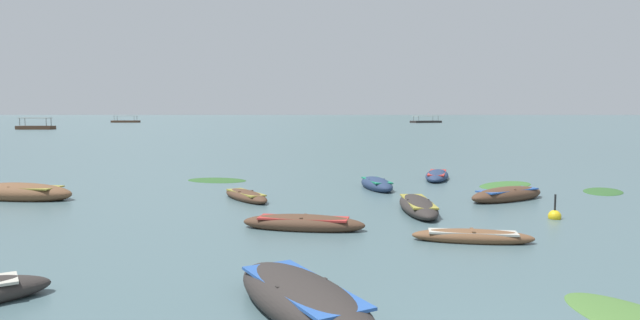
{
  "coord_description": "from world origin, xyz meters",
  "views": [
    {
      "loc": [
        -2.73,
        -5.14,
        3.27
      ],
      "look_at": [
        1.69,
        28.35,
        0.31
      ],
      "focal_mm": 30.07,
      "sensor_mm": 36.0,
      "label": 1
    }
  ],
  "objects_px": {
    "rowboat_1": "(302,299)",
    "ferry_2": "(36,127)",
    "rowboat_10": "(303,223)",
    "ferry_1": "(126,121)",
    "rowboat_4": "(437,176)",
    "mooring_buoy": "(555,216)",
    "rowboat_7": "(18,193)",
    "rowboat_3": "(377,184)",
    "rowboat_0": "(246,196)",
    "rowboat_5": "(472,237)",
    "rowboat_12": "(507,195)",
    "rowboat_2": "(418,206)",
    "ferry_0": "(426,121)"
  },
  "relations": [
    {
      "from": "rowboat_1",
      "to": "ferry_2",
      "type": "height_order",
      "value": "ferry_2"
    },
    {
      "from": "rowboat_10",
      "to": "ferry_1",
      "type": "height_order",
      "value": "ferry_1"
    },
    {
      "from": "rowboat_4",
      "to": "ferry_2",
      "type": "xyz_separation_m",
      "value": [
        -52.1,
        89.51,
        0.28
      ]
    },
    {
      "from": "ferry_1",
      "to": "mooring_buoy",
      "type": "height_order",
      "value": "ferry_1"
    },
    {
      "from": "ferry_1",
      "to": "rowboat_7",
      "type": "bearing_deg",
      "value": -78.87
    },
    {
      "from": "rowboat_3",
      "to": "rowboat_7",
      "type": "height_order",
      "value": "rowboat_7"
    },
    {
      "from": "rowboat_1",
      "to": "rowboat_0",
      "type": "bearing_deg",
      "value": 94.77
    },
    {
      "from": "rowboat_5",
      "to": "rowboat_12",
      "type": "relative_size",
      "value": 0.83
    },
    {
      "from": "rowboat_5",
      "to": "rowboat_7",
      "type": "relative_size",
      "value": 0.66
    },
    {
      "from": "rowboat_10",
      "to": "rowboat_12",
      "type": "height_order",
      "value": "rowboat_12"
    },
    {
      "from": "rowboat_3",
      "to": "rowboat_7",
      "type": "xyz_separation_m",
      "value": [
        -14.23,
        -0.95,
        0.05
      ]
    },
    {
      "from": "rowboat_2",
      "to": "rowboat_3",
      "type": "distance_m",
      "value": 5.44
    },
    {
      "from": "rowboat_0",
      "to": "rowboat_12",
      "type": "relative_size",
      "value": 0.85
    },
    {
      "from": "rowboat_5",
      "to": "rowboat_7",
      "type": "height_order",
      "value": "rowboat_7"
    },
    {
      "from": "rowboat_5",
      "to": "rowboat_12",
      "type": "xyz_separation_m",
      "value": [
        4.01,
        6.1,
        0.07
      ]
    },
    {
      "from": "ferry_0",
      "to": "ferry_2",
      "type": "xyz_separation_m",
      "value": [
        -102.61,
        -61.62,
        0.0
      ]
    },
    {
      "from": "rowboat_2",
      "to": "ferry_0",
      "type": "height_order",
      "value": "ferry_0"
    },
    {
      "from": "rowboat_2",
      "to": "rowboat_10",
      "type": "distance_m",
      "value": 4.65
    },
    {
      "from": "rowboat_1",
      "to": "ferry_2",
      "type": "bearing_deg",
      "value": 112.31
    },
    {
      "from": "rowboat_2",
      "to": "ferry_2",
      "type": "height_order",
      "value": "ferry_2"
    },
    {
      "from": "rowboat_1",
      "to": "rowboat_12",
      "type": "relative_size",
      "value": 1.12
    },
    {
      "from": "rowboat_0",
      "to": "rowboat_4",
      "type": "relative_size",
      "value": 0.8
    },
    {
      "from": "rowboat_2",
      "to": "rowboat_5",
      "type": "height_order",
      "value": "rowboat_2"
    },
    {
      "from": "rowboat_7",
      "to": "mooring_buoy",
      "type": "bearing_deg",
      "value": -19.11
    },
    {
      "from": "rowboat_3",
      "to": "rowboat_5",
      "type": "relative_size",
      "value": 1.03
    },
    {
      "from": "rowboat_0",
      "to": "rowboat_1",
      "type": "distance_m",
      "value": 11.83
    },
    {
      "from": "rowboat_3",
      "to": "ferry_1",
      "type": "relative_size",
      "value": 0.33
    },
    {
      "from": "rowboat_0",
      "to": "rowboat_12",
      "type": "xyz_separation_m",
      "value": [
        9.79,
        -1.37,
        0.05
      ]
    },
    {
      "from": "rowboat_7",
      "to": "ferry_1",
      "type": "xyz_separation_m",
      "value": [
        -34.19,
        173.75,
        0.2
      ]
    },
    {
      "from": "rowboat_7",
      "to": "rowboat_0",
      "type": "bearing_deg",
      "value": -8.54
    },
    {
      "from": "rowboat_10",
      "to": "ferry_1",
      "type": "relative_size",
      "value": 0.37
    },
    {
      "from": "rowboat_7",
      "to": "mooring_buoy",
      "type": "relative_size",
      "value": 5.34
    },
    {
      "from": "rowboat_12",
      "to": "ferry_0",
      "type": "bearing_deg",
      "value": 72.36
    },
    {
      "from": "ferry_1",
      "to": "rowboat_2",
      "type": "bearing_deg",
      "value": -74.77
    },
    {
      "from": "rowboat_12",
      "to": "ferry_2",
      "type": "distance_m",
      "value": 109.47
    },
    {
      "from": "rowboat_12",
      "to": "ferry_1",
      "type": "distance_m",
      "value": 184.09
    },
    {
      "from": "rowboat_5",
      "to": "rowboat_3",
      "type": "bearing_deg",
      "value": 90.99
    },
    {
      "from": "rowboat_2",
      "to": "rowboat_10",
      "type": "xyz_separation_m",
      "value": [
        -4.07,
        -2.25,
        -0.01
      ]
    },
    {
      "from": "rowboat_1",
      "to": "rowboat_5",
      "type": "distance_m",
      "value": 6.45
    },
    {
      "from": "rowboat_7",
      "to": "rowboat_10",
      "type": "relative_size",
      "value": 1.3
    },
    {
      "from": "rowboat_10",
      "to": "rowboat_12",
      "type": "bearing_deg",
      "value": 26.57
    },
    {
      "from": "rowboat_2",
      "to": "ferry_1",
      "type": "relative_size",
      "value": 0.43
    },
    {
      "from": "rowboat_3",
      "to": "rowboat_10",
      "type": "distance_m",
      "value": 8.65
    },
    {
      "from": "rowboat_0",
      "to": "ferry_0",
      "type": "bearing_deg",
      "value": 69.03
    },
    {
      "from": "rowboat_2",
      "to": "rowboat_3",
      "type": "relative_size",
      "value": 1.3
    },
    {
      "from": "rowboat_0",
      "to": "rowboat_10",
      "type": "bearing_deg",
      "value": -73.2
    },
    {
      "from": "rowboat_3",
      "to": "ferry_2",
      "type": "bearing_deg",
      "value": 117.59
    },
    {
      "from": "rowboat_12",
      "to": "mooring_buoy",
      "type": "distance_m",
      "value": 3.63
    },
    {
      "from": "rowboat_4",
      "to": "ferry_1",
      "type": "xyz_separation_m",
      "value": [
        -52.21,
        169.85,
        0.28
      ]
    },
    {
      "from": "rowboat_1",
      "to": "ferry_0",
      "type": "xyz_separation_m",
      "value": [
        58.93,
        168.1,
        0.21
      ]
    }
  ]
}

